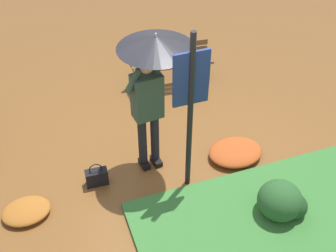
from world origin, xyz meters
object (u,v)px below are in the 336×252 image
(person_with_umbrella, at_px, (152,70))
(handbag, at_px, (97,177))
(park_bench, at_px, (171,65))
(info_sign_post, at_px, (191,97))

(person_with_umbrella, height_order, handbag, person_with_umbrella)
(park_bench, bearing_deg, person_with_umbrella, -116.68)
(person_with_umbrella, relative_size, info_sign_post, 0.89)
(handbag, xyz_separation_m, park_bench, (1.77, 1.93, 0.28))
(handbag, height_order, park_bench, park_bench)
(info_sign_post, distance_m, park_bench, 2.61)
(person_with_umbrella, bearing_deg, handbag, -169.48)
(person_with_umbrella, relative_size, park_bench, 1.46)
(info_sign_post, distance_m, handbag, 1.80)
(info_sign_post, bearing_deg, handbag, 161.88)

